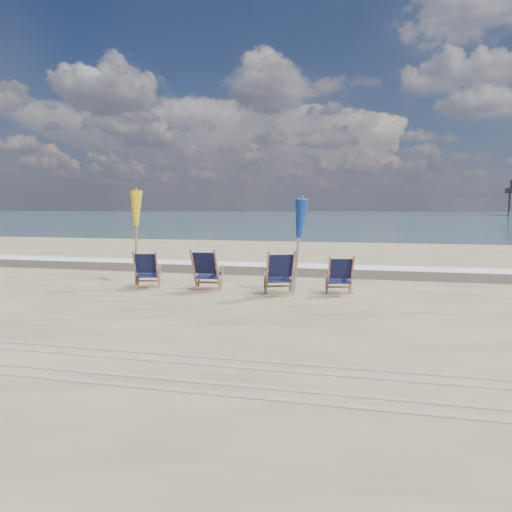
# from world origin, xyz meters

# --- Properties ---
(ocean) EXTENTS (400.00, 400.00, 0.00)m
(ocean) POSITION_xyz_m (0.00, 128.00, 0.00)
(ocean) COLOR #354F57
(ocean) RESTS_ON ground
(surf_foam) EXTENTS (200.00, 1.40, 0.01)m
(surf_foam) POSITION_xyz_m (0.00, 8.30, 0.00)
(surf_foam) COLOR silver
(surf_foam) RESTS_ON ground
(wet_sand_strip) EXTENTS (200.00, 2.60, 0.00)m
(wet_sand_strip) POSITION_xyz_m (0.00, 6.80, 0.00)
(wet_sand_strip) COLOR #42362A
(wet_sand_strip) RESTS_ON ground
(tire_tracks) EXTENTS (80.00, 1.30, 0.01)m
(tire_tracks) POSITION_xyz_m (0.00, -2.80, 0.01)
(tire_tracks) COLOR gray
(tire_tracks) RESTS_ON ground
(beach_chair_0) EXTENTS (0.76, 0.81, 0.94)m
(beach_chair_0) POSITION_xyz_m (-2.55, 2.67, 0.47)
(beach_chair_0) COLOR #111433
(beach_chair_0) RESTS_ON ground
(beach_chair_1) EXTENTS (0.67, 0.75, 1.01)m
(beach_chair_1) POSITION_xyz_m (-1.03, 2.61, 0.50)
(beach_chair_1) COLOR #111433
(beach_chair_1) RESTS_ON ground
(beach_chair_2) EXTENTS (0.87, 0.91, 1.02)m
(beach_chair_2) POSITION_xyz_m (0.75, 2.55, 0.51)
(beach_chair_2) COLOR #111433
(beach_chair_2) RESTS_ON ground
(beach_chair_3) EXTENTS (0.73, 0.78, 0.91)m
(beach_chair_3) POSITION_xyz_m (2.01, 2.85, 0.46)
(beach_chair_3) COLOR #111433
(beach_chair_3) RESTS_ON ground
(umbrella_yellow) EXTENTS (0.30, 0.30, 2.33)m
(umbrella_yellow) POSITION_xyz_m (-3.12, 2.74, 1.79)
(umbrella_yellow) COLOR #8F5C40
(umbrella_yellow) RESTS_ON ground
(umbrella_blue) EXTENTS (0.30, 0.30, 2.14)m
(umbrella_blue) POSITION_xyz_m (0.83, 2.64, 1.62)
(umbrella_blue) COLOR #A5A5AD
(umbrella_blue) RESTS_ON ground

